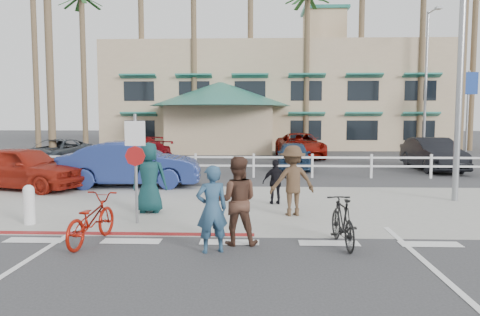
{
  "coord_description": "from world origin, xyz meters",
  "views": [
    {
      "loc": [
        0.57,
        -8.63,
        2.57
      ],
      "look_at": [
        0.12,
        3.05,
        1.5
      ],
      "focal_mm": 35.0,
      "sensor_mm": 36.0,
      "label": 1
    }
  ],
  "objects_px": {
    "sign_post": "(136,163)",
    "car_red_compact": "(24,168)",
    "bike_red": "(91,219)",
    "car_white_sedan": "(131,164)",
    "bike_black": "(343,221)"
  },
  "relations": [
    {
      "from": "sign_post",
      "to": "car_red_compact",
      "type": "bearing_deg",
      "value": 136.54
    },
    {
      "from": "bike_red",
      "to": "car_white_sedan",
      "type": "height_order",
      "value": "car_white_sedan"
    },
    {
      "from": "car_white_sedan",
      "to": "car_red_compact",
      "type": "bearing_deg",
      "value": 96.88
    },
    {
      "from": "bike_red",
      "to": "car_red_compact",
      "type": "distance_m",
      "value": 8.22
    },
    {
      "from": "bike_red",
      "to": "sign_post",
      "type": "bearing_deg",
      "value": -96.75
    },
    {
      "from": "bike_red",
      "to": "car_red_compact",
      "type": "xyz_separation_m",
      "value": [
        -4.76,
        6.69,
        0.27
      ]
    },
    {
      "from": "sign_post",
      "to": "car_red_compact",
      "type": "xyz_separation_m",
      "value": [
        -5.23,
        4.96,
        -0.69
      ]
    },
    {
      "from": "bike_red",
      "to": "bike_black",
      "type": "bearing_deg",
      "value": -171.57
    },
    {
      "from": "sign_post",
      "to": "bike_black",
      "type": "distance_m",
      "value": 4.95
    },
    {
      "from": "car_red_compact",
      "to": "bike_red",
      "type": "bearing_deg",
      "value": -127.89
    },
    {
      "from": "car_white_sedan",
      "to": "bike_black",
      "type": "bearing_deg",
      "value": -144.87
    },
    {
      "from": "car_white_sedan",
      "to": "car_red_compact",
      "type": "height_order",
      "value": "car_white_sedan"
    },
    {
      "from": "bike_red",
      "to": "car_red_compact",
      "type": "relative_size",
      "value": 0.42
    },
    {
      "from": "sign_post",
      "to": "car_white_sedan",
      "type": "relative_size",
      "value": 0.59
    },
    {
      "from": "bike_black",
      "to": "bike_red",
      "type": "bearing_deg",
      "value": -4.98
    }
  ]
}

